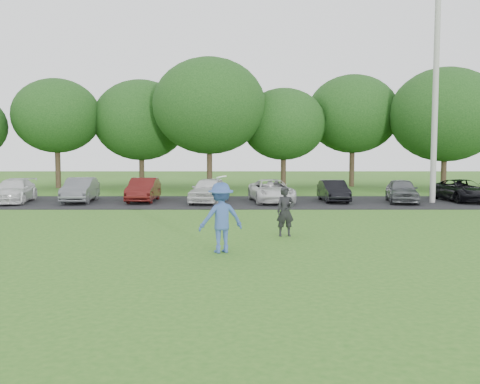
% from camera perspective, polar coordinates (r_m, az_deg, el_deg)
% --- Properties ---
extents(ground, '(100.00, 100.00, 0.00)m').
position_cam_1_polar(ground, '(13.96, 0.01, -6.50)').
color(ground, '#2F671D').
rests_on(ground, ground).
extents(parking_lot, '(32.00, 6.50, 0.03)m').
position_cam_1_polar(parking_lot, '(26.83, -0.02, -1.09)').
color(parking_lot, black).
rests_on(parking_lot, ground).
extents(utility_pole, '(0.28, 0.28, 10.96)m').
position_cam_1_polar(utility_pole, '(28.22, 20.13, 10.03)').
color(utility_pole, '#A8A7A3').
rests_on(utility_pole, ground).
extents(frisbee_player, '(1.34, 1.05, 2.03)m').
position_cam_1_polar(frisbee_player, '(13.88, -2.05, -2.74)').
color(frisbee_player, '#37549B').
rests_on(frisbee_player, ground).
extents(camera_bystander, '(0.61, 0.46, 1.53)m').
position_cam_1_polar(camera_bystander, '(16.52, 4.86, -2.09)').
color(camera_bystander, black).
rests_on(camera_bystander, ground).
extents(parked_cars, '(31.23, 4.73, 1.25)m').
position_cam_1_polar(parked_cars, '(26.73, 1.61, 0.17)').
color(parked_cars, '#BABCC2').
rests_on(parked_cars, parking_lot).
extents(tree_row, '(42.39, 9.85, 8.64)m').
position_cam_1_polar(tree_row, '(36.55, 2.37, 8.12)').
color(tree_row, '#38281C').
rests_on(tree_row, ground).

